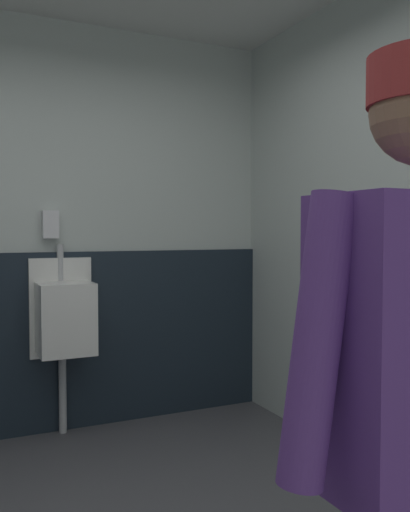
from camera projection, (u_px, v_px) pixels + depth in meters
wall_back at (25, 227)px, 3.55m from camera, size 3.92×0.12×2.70m
wainscot_band_back at (29, 344)px, 3.51m from camera, size 3.32×0.03×1.19m
urinal_solo at (64, 317)px, 3.46m from camera, size 0.40×0.34×1.24m
soap_dispenser at (50, 225)px, 3.52m from camera, size 0.10×0.07×0.18m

